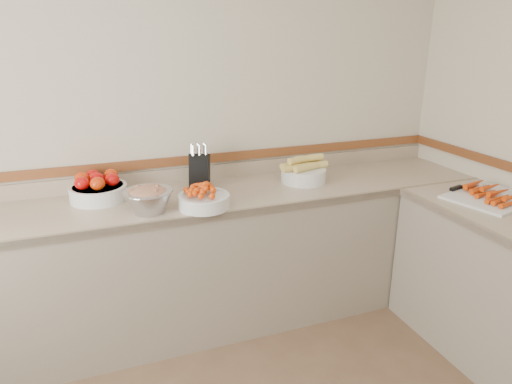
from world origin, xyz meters
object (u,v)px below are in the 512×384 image
object	(u,v)px
knife_block	(200,171)
rhubarb_bowl	(148,199)
tomato_bowl	(98,188)
cutting_board	(491,195)
corn_bowl	(303,172)
cherry_tomato_bowl	(204,198)

from	to	relation	value
knife_block	rhubarb_bowl	bearing A→B (deg)	-141.27
knife_block	rhubarb_bowl	world-z (taller)	knife_block
knife_block	tomato_bowl	size ratio (longest dim) A/B	0.90
knife_block	rhubarb_bowl	distance (m)	0.47
rhubarb_bowl	cutting_board	world-z (taller)	rhubarb_bowl
corn_bowl	cutting_board	xyz separation A→B (m)	(0.92, -0.71, -0.05)
knife_block	corn_bowl	size ratio (longest dim) A/B	0.91
cherry_tomato_bowl	rhubarb_bowl	bearing A→B (deg)	173.63
cherry_tomato_bowl	corn_bowl	size ratio (longest dim) A/B	0.89
knife_block	cutting_board	size ratio (longest dim) A/B	0.52
cherry_tomato_bowl	cutting_board	distance (m)	1.74
corn_bowl	cutting_board	bearing A→B (deg)	-37.54
tomato_bowl	cherry_tomato_bowl	size ratio (longest dim) A/B	1.13
corn_bowl	cutting_board	distance (m)	1.17
knife_block	rhubarb_bowl	xyz separation A→B (m)	(-0.37, -0.29, -0.04)
cherry_tomato_bowl	corn_bowl	bearing A→B (deg)	17.90
tomato_bowl	cutting_board	size ratio (longest dim) A/B	0.57
rhubarb_bowl	corn_bowl	bearing A→B (deg)	11.13
cutting_board	knife_block	bearing A→B (deg)	153.85
tomato_bowl	rhubarb_bowl	xyz separation A→B (m)	(0.26, -0.32, 0.01)
corn_bowl	cutting_board	size ratio (longest dim) A/B	0.57
knife_block	cutting_board	xyz separation A→B (m)	(1.62, -0.80, -0.10)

